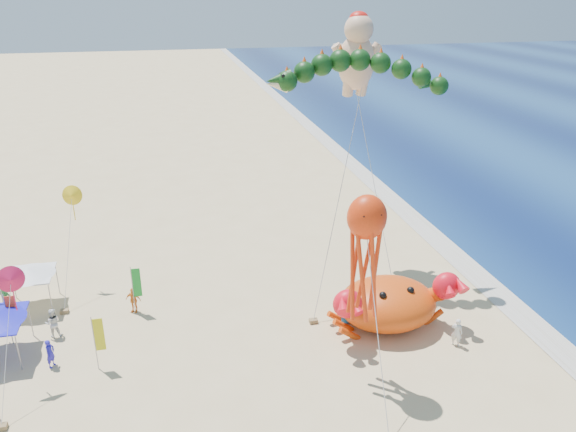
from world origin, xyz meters
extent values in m
plane|color=#D1B784|center=(0.00, 0.00, 0.00)|extent=(320.00, 320.00, 0.00)
plane|color=silver|center=(12.00, 0.00, 0.01)|extent=(320.00, 320.00, 0.00)
ellipsoid|color=#D7430B|center=(3.47, -0.45, 1.40)|extent=(6.32, 5.41, 2.80)
sphere|color=red|center=(0.34, -1.63, 2.65)|extent=(1.67, 1.67, 1.67)
sphere|color=black|center=(2.59, -1.43, 2.65)|extent=(0.43, 0.43, 0.43)
sphere|color=red|center=(6.61, -1.63, 2.65)|extent=(1.67, 1.67, 1.67)
sphere|color=black|center=(4.36, -1.43, 2.65)|extent=(0.43, 0.43, 0.43)
cone|color=black|center=(-1.80, 5.60, 13.71)|extent=(1.56, 1.15, 1.28)
cylinder|color=#B2B2B2|center=(1.35, 3.09, 6.61)|extent=(4.25, 5.09, 12.95)
cube|color=olive|center=(-0.75, 0.57, 0.12)|extent=(0.50, 0.35, 0.25)
ellipsoid|color=#EDB690|center=(4.32, 9.33, 14.07)|extent=(2.48, 2.04, 3.65)
sphere|color=#EDB690|center=(4.32, 9.10, 16.20)|extent=(1.91, 1.91, 1.91)
ellipsoid|color=red|center=(4.32, 9.22, 16.87)|extent=(1.23, 1.23, 0.86)
cylinder|color=#B2B2B2|center=(4.75, 5.76, 6.38)|extent=(0.91, 7.19, 12.48)
cube|color=olive|center=(5.18, 2.18, 0.12)|extent=(0.50, 0.35, 0.25)
ellipsoid|color=red|center=(0.26, -4.60, 8.89)|extent=(1.89, 1.70, 2.17)
cylinder|color=#B2B2B2|center=(0.16, -6.99, 4.20)|extent=(0.25, 4.83, 8.13)
cylinder|color=gray|center=(-16.95, -0.37, 1.10)|extent=(0.06, 0.06, 2.20)
cylinder|color=gray|center=(-16.95, 2.82, 1.10)|extent=(0.06, 0.06, 2.20)
cylinder|color=gray|center=(-18.85, 4.93, 1.10)|extent=(0.06, 0.06, 2.20)
cylinder|color=gray|center=(-16.18, 4.93, 1.10)|extent=(0.06, 0.06, 2.20)
cylinder|color=gray|center=(-18.85, 7.60, 1.10)|extent=(0.06, 0.06, 2.20)
cylinder|color=gray|center=(-16.18, 7.60, 1.10)|extent=(0.06, 0.06, 2.20)
cube|color=silver|center=(-17.51, 6.27, 2.24)|extent=(2.91, 2.91, 0.08)
cone|color=silver|center=(-17.51, 6.27, 2.48)|extent=(3.20, 3.20, 0.45)
cylinder|color=gray|center=(-13.01, -1.16, 1.60)|extent=(0.05, 0.05, 3.20)
cube|color=gold|center=(-12.73, -1.16, 2.10)|extent=(0.50, 0.04, 1.90)
cylinder|color=gray|center=(-17.93, 2.26, 1.60)|extent=(0.05, 0.05, 3.20)
cube|color=#FC421C|center=(-17.65, 2.26, 2.10)|extent=(0.50, 0.04, 1.90)
cylinder|color=gray|center=(-11.24, 4.07, 1.60)|extent=(0.05, 0.05, 3.20)
cube|color=#168728|center=(-10.96, 4.07, 2.10)|extent=(0.50, 0.04, 1.90)
imported|color=silver|center=(6.48, -3.37, 0.86)|extent=(0.74, 0.72, 1.71)
imported|color=#261EB4|center=(-15.43, -0.38, 0.81)|extent=(0.61, 0.70, 1.61)
imported|color=#236936|center=(-19.23, 6.79, 0.89)|extent=(1.32, 1.23, 1.79)
imported|color=#1A5D98|center=(1.14, 0.16, 0.86)|extent=(0.86, 0.58, 1.71)
imported|color=orange|center=(-11.31, 4.25, 0.83)|extent=(1.05, 0.74, 1.65)
imported|color=silver|center=(-15.72, 2.52, 0.89)|extent=(0.91, 0.74, 1.79)
cone|color=yellow|center=(-14.74, 8.92, 6.30)|extent=(1.30, 0.51, 1.32)
cylinder|color=#B2B2B2|center=(-14.49, 7.42, 3.18)|extent=(0.55, 3.04, 6.07)
cube|color=olive|center=(-14.24, 5.92, 0.12)|extent=(0.50, 0.35, 0.25)
cone|color=#CE164B|center=(-16.36, -1.15, 5.76)|extent=(1.30, 0.51, 1.32)
cylinder|color=#B2B2B2|center=(-16.11, -2.65, 2.90)|extent=(0.55, 3.04, 5.53)
cube|color=olive|center=(-15.86, -4.15, 0.12)|extent=(0.50, 0.35, 0.25)
camera|label=1|loc=(-8.56, -27.18, 18.81)|focal=35.00mm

